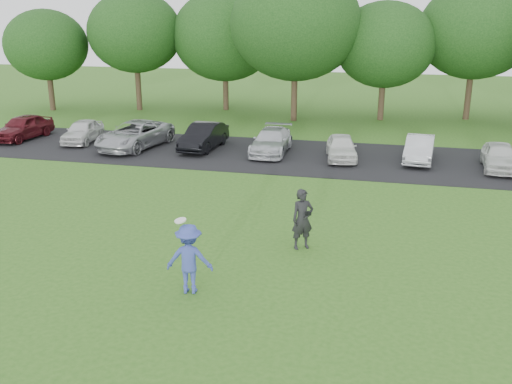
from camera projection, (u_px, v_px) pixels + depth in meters
ground at (222, 289)px, 13.41m from camera, size 100.00×100.00×0.00m
parking_lot at (305, 156)px, 25.45m from camera, size 32.00×6.50×0.03m
frisbee_player at (189, 259)px, 13.02m from camera, size 1.16×0.78×1.82m
camera_bystander at (302, 219)px, 15.44m from camera, size 0.74×0.67×1.69m
parked_cars at (272, 142)px, 25.63m from camera, size 30.59×4.72×1.23m
tree_row at (359, 35)px, 32.67m from camera, size 42.39×9.85×8.64m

